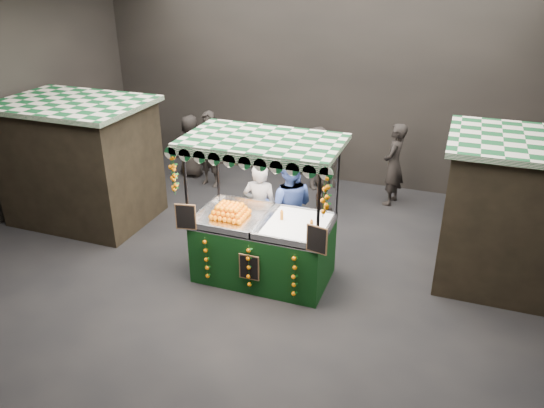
% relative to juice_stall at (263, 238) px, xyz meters
% --- Properties ---
extents(ground, '(12.00, 12.00, 0.00)m').
position_rel_juice_stall_xyz_m(ground, '(-0.11, -0.04, -0.81)').
color(ground, black).
rests_on(ground, ground).
extents(market_hall, '(12.10, 10.10, 5.05)m').
position_rel_juice_stall_xyz_m(market_hall, '(-0.11, -0.04, 2.57)').
color(market_hall, black).
rests_on(market_hall, ground).
extents(neighbour_stall_left, '(3.00, 2.20, 2.60)m').
position_rel_juice_stall_xyz_m(neighbour_stall_left, '(-4.51, 0.96, 0.50)').
color(neighbour_stall_left, black).
rests_on(neighbour_stall_left, ground).
extents(neighbour_stall_right, '(3.00, 2.20, 2.60)m').
position_rel_juice_stall_xyz_m(neighbour_stall_right, '(4.29, 1.46, 0.50)').
color(neighbour_stall_right, black).
rests_on(neighbour_stall_right, ground).
extents(juice_stall, '(2.69, 1.58, 2.60)m').
position_rel_juice_stall_xyz_m(juice_stall, '(0.00, 0.00, 0.00)').
color(juice_stall, black).
rests_on(juice_stall, ground).
extents(vendor_grey, '(0.71, 0.51, 1.83)m').
position_rel_juice_stall_xyz_m(vendor_grey, '(-0.39, 0.86, 0.11)').
color(vendor_grey, gray).
rests_on(vendor_grey, ground).
extents(vendor_blue, '(1.11, 0.95, 2.00)m').
position_rel_juice_stall_xyz_m(vendor_blue, '(0.15, 0.96, 0.19)').
color(vendor_blue, navy).
rests_on(vendor_blue, ground).
extents(shopper_0, '(0.76, 0.56, 1.89)m').
position_rel_juice_stall_xyz_m(shopper_0, '(-2.77, 3.53, 0.13)').
color(shopper_0, '#282421').
rests_on(shopper_0, ground).
extents(shopper_1, '(1.06, 1.00, 1.72)m').
position_rel_juice_stall_xyz_m(shopper_1, '(3.36, 2.64, 0.05)').
color(shopper_1, black).
rests_on(shopper_1, ground).
extents(shopper_2, '(0.92, 0.89, 1.55)m').
position_rel_juice_stall_xyz_m(shopper_2, '(0.27, 3.05, -0.04)').
color(shopper_2, '#2E2825').
rests_on(shopper_2, ground).
extents(shopper_3, '(1.12, 1.14, 1.57)m').
position_rel_juice_stall_xyz_m(shopper_3, '(-0.20, 4.23, -0.02)').
color(shopper_3, '#2D2825').
rests_on(shopper_3, ground).
extents(shopper_4, '(0.81, 0.55, 1.62)m').
position_rel_juice_stall_xyz_m(shopper_4, '(-3.51, 3.95, -0.00)').
color(shopper_4, black).
rests_on(shopper_4, ground).
extents(shopper_5, '(0.89, 1.68, 1.73)m').
position_rel_juice_stall_xyz_m(shopper_5, '(4.39, 2.55, 0.06)').
color(shopper_5, black).
rests_on(shopper_5, ground).
extents(shopper_6, '(0.59, 0.78, 1.92)m').
position_rel_juice_stall_xyz_m(shopper_6, '(1.65, 3.99, 0.15)').
color(shopper_6, black).
rests_on(shopper_6, ground).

